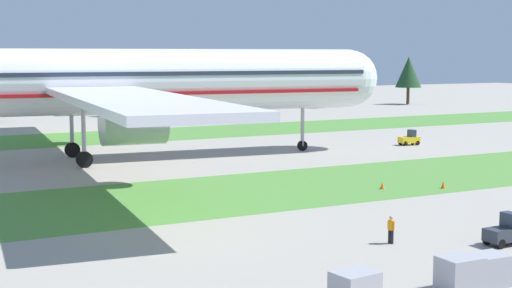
{
  "coord_description": "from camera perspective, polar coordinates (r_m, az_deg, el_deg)",
  "views": [
    {
      "loc": [
        -32.63,
        -28.08,
        11.54
      ],
      "look_at": [
        -3.07,
        27.94,
        4.0
      ],
      "focal_mm": 52.87,
      "sensor_mm": 36.0,
      "label": 1
    }
  ],
  "objects": [
    {
      "name": "grass_strip_near",
      "position": [
        65.9,
        2.34,
        -3.3
      ],
      "size": [
        320.0,
        17.39,
        0.01
      ],
      "primitive_type": "cube",
      "color": "#4C8438",
      "rests_on": "ground"
    },
    {
      "name": "grass_strip_far",
      "position": [
        108.53,
        -10.16,
        0.58
      ],
      "size": [
        320.0,
        17.39,
        0.01
      ],
      "primitive_type": "cube",
      "color": "#4C8438",
      "rests_on": "ground"
    },
    {
      "name": "ground_crew_marshaller",
      "position": [
        47.14,
        10.18,
        -6.31
      ],
      "size": [
        0.36,
        0.56,
        1.74
      ],
      "rotation": [
        0.0,
        0.0,
        1.72
      ],
      "color": "black",
      "rests_on": "ground"
    },
    {
      "name": "uld_container_2",
      "position": [
        38.8,
        15.16,
        -9.45
      ],
      "size": [
        2.04,
        1.65,
        1.69
      ],
      "primitive_type": "cube",
      "rotation": [
        0.0,
        0.0,
        -0.02
      ],
      "color": "#A3A3A8",
      "rests_on": "ground"
    },
    {
      "name": "taxiway_marker_0",
      "position": [
        67.31,
        13.99,
        -3.02
      ],
      "size": [
        0.44,
        0.44,
        0.62
      ],
      "primitive_type": "cone",
      "color": "orange",
      "rests_on": "ground"
    },
    {
      "name": "airliner",
      "position": [
        82.97,
        -11.83,
        4.66
      ],
      "size": [
        67.95,
        83.83,
        24.15
      ],
      "rotation": [
        0.0,
        0.0,
        -1.68
      ],
      "color": "silver",
      "rests_on": "ground"
    },
    {
      "name": "baggage_tug",
      "position": [
        48.58,
        18.4,
        -6.32
      ],
      "size": [
        2.61,
        1.33,
        1.97
      ],
      "rotation": [
        0.0,
        0.0,
        1.58
      ],
      "color": "#2D333D",
      "rests_on": "ground"
    },
    {
      "name": "uld_container_0",
      "position": [
        35.78,
        7.49,
        -10.77
      ],
      "size": [
        2.18,
        1.84,
        1.57
      ],
      "primitive_type": "cube",
      "rotation": [
        0.0,
        0.0,
        0.12
      ],
      "color": "#A3A3A8",
      "rests_on": "ground"
    },
    {
      "name": "distant_tree_line",
      "position": [
        139.75,
        -15.52,
        4.68
      ],
      "size": [
        166.62,
        10.16,
        11.74
      ],
      "color": "#4C3823",
      "rests_on": "ground"
    },
    {
      "name": "taxiway_marker_1",
      "position": [
        65.95,
        9.54,
        -3.13
      ],
      "size": [
        0.44,
        0.44,
        0.59
      ],
      "primitive_type": "cone",
      "color": "orange",
      "rests_on": "ground"
    },
    {
      "name": "uld_container_1",
      "position": [
        40.07,
        17.15,
        -9.08
      ],
      "size": [
        2.04,
        1.65,
        1.59
      ],
      "primitive_type": "cube",
      "rotation": [
        0.0,
        0.0,
        -0.03
      ],
      "color": "#A3A3A8",
      "rests_on": "ground"
    },
    {
      "name": "pushback_tractor",
      "position": [
        98.39,
        11.54,
        0.39
      ],
      "size": [
        2.72,
        1.57,
        1.97
      ],
      "rotation": [
        0.0,
        0.0,
        1.47
      ],
      "color": "yellow",
      "rests_on": "ground"
    }
  ]
}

